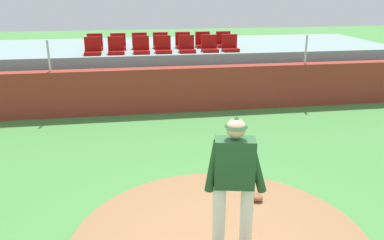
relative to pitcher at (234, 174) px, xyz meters
The scene contains 20 objects.
pitcher is the anchor object (origin of this frame).
fielding_glove 1.56m from the pitcher, 59.03° to the left, with size 0.30×0.20×0.11m, color brown.
brick_barrier 6.75m from the pitcher, 91.10° to the left, with size 17.60×0.40×1.27m, color maroon.
fence_post_left 7.50m from the pitcher, 116.06° to the left, with size 0.06×0.06×0.83m, color silver.
fence_post_right 7.81m from the pitcher, 59.57° to the left, with size 0.06×0.06×0.83m, color silver.
bleacher_platform 9.54m from the pitcher, 90.78° to the left, with size 15.63×4.46×1.52m, color gray.
stadium_chair_0 8.13m from the pitcher, 105.92° to the left, with size 0.48×0.44×0.50m.
stadium_chair_1 8.00m from the pitcher, 101.17° to the left, with size 0.48×0.44×0.50m.
stadium_chair_2 7.87m from the pitcher, 95.87° to the left, with size 0.48×0.44×0.50m.
stadium_chair_3 7.84m from the pitcher, 91.05° to the left, with size 0.48×0.44×0.50m.
stadium_chair_4 7.83m from the pitcher, 85.77° to the left, with size 0.48×0.44×0.50m.
stadium_chair_5 7.94m from the pitcher, 80.64° to the left, with size 0.48×0.44×0.50m.
stadium_chair_6 8.07m from the pitcher, 76.06° to the left, with size 0.48×0.44×0.50m.
stadium_chair_7 9.02m from the pitcher, 104.31° to the left, with size 0.48×0.44×0.50m.
stadium_chair_8 8.83m from the pitcher, 99.79° to the left, with size 0.48×0.44×0.50m.
stadium_chair_9 8.79m from the pitcher, 95.34° to the left, with size 0.48×0.44×0.50m.
stadium_chair_10 8.76m from the pitcher, 90.91° to the left, with size 0.48×0.44×0.50m.
stadium_chair_11 8.74m from the pitcher, 86.14° to the left, with size 0.48×0.44×0.50m.
stadium_chair_12 8.82m from the pitcher, 81.81° to the left, with size 0.48×0.44×0.50m.
stadium_chair_13 8.94m from the pitcher, 77.37° to the left, with size 0.48×0.44×0.50m.
Camera 1 is at (-1.05, -4.23, 3.41)m, focal length 36.74 mm.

